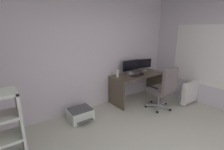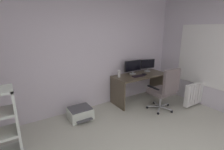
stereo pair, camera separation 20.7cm
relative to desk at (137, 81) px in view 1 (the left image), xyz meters
name	(u,v)px [view 1 (the left image)]	position (x,y,z in m)	size (l,w,h in m)	color
wall_back	(83,52)	(-1.37, 0.40, 0.86)	(5.13, 0.10, 2.79)	silver
window_pane	(202,55)	(1.19, -1.02, 0.72)	(0.01, 1.35, 1.39)	white
window_frame	(201,55)	(1.18, -1.02, 0.72)	(0.02, 1.43, 1.47)	white
desk	(137,81)	(0.00, 0.00, 0.00)	(1.48, 0.64, 0.73)	brown
monitor_main	(131,66)	(-0.12, 0.15, 0.40)	(0.51, 0.18, 0.37)	#B2B5B7
monitor_secondary	(145,64)	(0.42, 0.15, 0.39)	(0.42, 0.18, 0.34)	#B2B5B7
keyboard	(137,76)	(-0.14, -0.10, 0.20)	(0.34, 0.13, 0.02)	black
computer_mouse	(142,74)	(0.08, -0.08, 0.21)	(0.06, 0.10, 0.03)	black
desktop_speaker	(117,74)	(-0.60, 0.11, 0.27)	(0.07, 0.07, 0.17)	silver
office_chair	(163,87)	(0.07, -0.78, 0.03)	(0.63, 0.63, 1.05)	#B7BABC
printer	(80,114)	(-1.73, -0.05, -0.41)	(0.49, 0.49, 0.26)	silver
radiator	(195,90)	(1.09, -1.02, -0.20)	(1.05, 0.10, 0.54)	white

